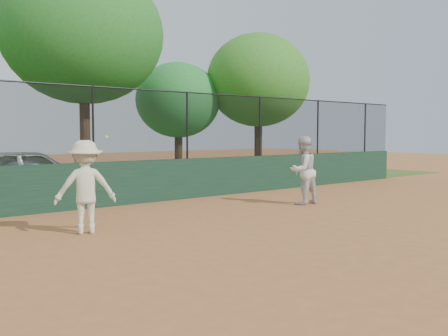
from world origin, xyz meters
TOP-DOWN VIEW (x-y plane):
  - ground at (0.00, 0.00)m, footprint 80.00×80.00m
  - back_wall at (0.00, 6.00)m, footprint 26.00×0.20m
  - grass_strip at (0.00, 12.00)m, footprint 36.00×12.00m
  - parked_car at (-0.91, 9.65)m, footprint 4.63×2.46m
  - player_second at (4.24, 2.96)m, footprint 0.92×0.72m
  - player_main at (-2.09, 2.97)m, footprint 1.34×1.03m
  - fence_assembly at (-0.03, 6.00)m, footprint 26.00×0.06m
  - tree_2 at (1.21, 10.36)m, footprint 5.67×5.16m
  - tree_3 at (6.34, 12.09)m, footprint 3.83×3.48m
  - tree_4 at (9.58, 10.39)m, footprint 4.88×4.43m

SIDE VIEW (x-z plane):
  - ground at x=0.00m, z-range 0.00..0.00m
  - grass_strip at x=0.00m, z-range 0.00..0.01m
  - back_wall at x=0.00m, z-range 0.00..1.20m
  - parked_car at x=-0.91m, z-range 0.00..1.50m
  - player_main at x=-2.09m, z-range -0.05..1.88m
  - player_second at x=4.24m, z-range 0.00..1.88m
  - fence_assembly at x=-0.03m, z-range 1.24..3.24m
  - tree_3 at x=6.34m, z-range 0.87..5.95m
  - tree_4 at x=9.58m, z-range 1.12..7.59m
  - tree_2 at x=1.21m, z-range 1.48..9.36m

